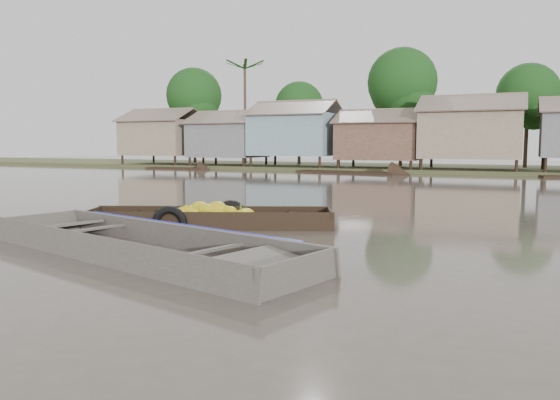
% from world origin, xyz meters
% --- Properties ---
extents(ground, '(120.00, 120.00, 0.00)m').
position_xyz_m(ground, '(0.00, 0.00, 0.00)').
color(ground, '#4E463C').
rests_on(ground, ground).
extents(riverbank, '(120.00, 12.47, 10.22)m').
position_xyz_m(riverbank, '(3.03, 31.86, 3.07)').
color(riverbank, '#384723').
rests_on(riverbank, ground).
extents(banana_boat, '(6.19, 3.63, 0.87)m').
position_xyz_m(banana_boat, '(-1.53, 1.29, 0.19)').
color(banana_boat, black).
rests_on(banana_boat, ground).
extents(viewer_boat, '(7.83, 3.97, 0.61)m').
position_xyz_m(viewer_boat, '(-0.81, -2.23, 0.06)').
color(viewer_boat, '#433D39').
rests_on(viewer_boat, ground).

